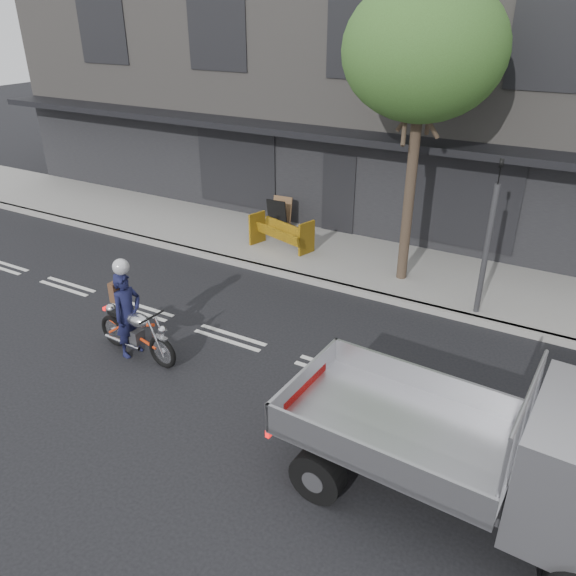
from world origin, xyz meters
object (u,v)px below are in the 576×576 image
Objects in this scene: traffic_light_pole at (487,248)px; construction_barrier at (277,235)px; street_tree at (424,51)px; flatbed_ute at (560,468)px; motorcycle at (136,331)px; sandwich_board at (277,215)px; rider at (128,315)px.

traffic_light_pole is 5.63m from construction_barrier.
street_tree is 4.06× the size of construction_barrier.
traffic_light_pole is 5.87m from flatbed_ute.
motorcycle is 5.50m from construction_barrier.
sandwich_board is at bearing 120.15° from construction_barrier.
motorcycle is 0.41× the size of flatbed_ute.
traffic_light_pole is 7.34m from rider.
rider is 6.90m from sandwich_board.
rider is at bearing -87.08° from sandwich_board.
motorcycle is at bearing -121.32° from street_tree.
traffic_light_pole is at bearing 46.36° from motorcycle.
sandwich_board is at bearing 161.36° from traffic_light_pole.
motorcycle is 2.16× the size of sandwich_board.
construction_barrier is (-3.49, -0.09, -4.66)m from street_tree.
traffic_light_pole is at bearing -7.85° from construction_barrier.
sandwich_board is (-6.28, 2.12, -1.03)m from traffic_light_pole.
street_tree is 1.93× the size of traffic_light_pole.
traffic_light_pole is 6.70m from sandwich_board.
construction_barrier is at bearing 143.51° from flatbed_ute.
rider is at bearing -139.52° from traffic_light_pole.
flatbed_ute is at bearing -0.68° from motorcycle.
construction_barrier is 1.75× the size of sandwich_board.
flatbed_ute is (7.59, -0.75, 0.41)m from rider.
sandwich_board is (-0.79, 1.36, 0.01)m from construction_barrier.
construction_barrier is (-0.09, 5.49, 0.08)m from motorcycle.
traffic_light_pole reaches higher than motorcycle.
construction_barrier is (-5.49, 0.76, -1.04)m from traffic_light_pole.
street_tree reaches higher than flatbed_ute.
street_tree is at bearing 1.53° from construction_barrier.
rider is 0.35× the size of flatbed_ute.
sandwich_board reaches higher than construction_barrier.
rider reaches higher than sandwich_board.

